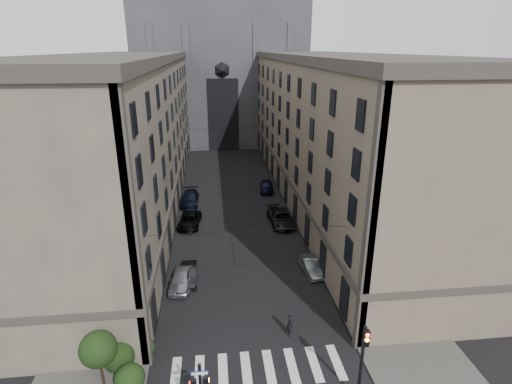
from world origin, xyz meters
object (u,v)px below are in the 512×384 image
object	(u,v)px
car_left_near	(181,278)
car_right_far	(266,186)
gothic_tower	(220,56)
car_right_midfar	(278,216)
car_left_midfar	(190,221)
traffic_light_right	(363,355)
car_left_far	(190,198)
pedestrian	(290,323)
car_right_midnear	(281,218)
car_right_near	(311,266)
car_left_midnear	(189,274)

from	to	relation	value
car_left_near	car_right_far	size ratio (longest dim) A/B	0.99
gothic_tower	car_right_midfar	bearing A→B (deg)	-83.89
car_left_near	car_left_midfar	xyz separation A→B (m)	(0.17, 12.47, -0.06)
traffic_light_right	car_left_far	bearing A→B (deg)	108.89
gothic_tower	pedestrian	xyz separation A→B (m)	(2.68, -66.96, -16.80)
car_right_midfar	car_right_midnear	bearing A→B (deg)	-81.01
car_right_far	pedestrian	distance (m)	30.58
car_left_near	pedestrian	world-z (taller)	pedestrian
car_left_midfar	car_left_far	distance (m)	6.99
car_right_near	pedestrian	size ratio (longest dim) A/B	1.98
car_right_midnear	car_left_midnear	bearing A→B (deg)	-135.51
car_left_midnear	car_right_far	distance (m)	24.58
gothic_tower	car_right_midnear	bearing A→B (deg)	-83.69
car_left_far	car_right_midfar	bearing A→B (deg)	-31.71
car_right_far	gothic_tower	bearing A→B (deg)	105.64
gothic_tower	traffic_light_right	size ratio (longest dim) A/B	11.15
car_left_near	car_right_midfar	xyz separation A→B (m)	(10.54, 12.71, -0.10)
car_right_far	pedestrian	size ratio (longest dim) A/B	2.26
car_left_midfar	car_right_midfar	xyz separation A→B (m)	(10.37, 0.24, -0.04)
car_left_midnear	car_right_near	bearing A→B (deg)	-1.24
car_left_midnear	car_right_far	bearing A→B (deg)	63.93
gothic_tower	car_left_midfar	distance (m)	50.57
pedestrian	car_left_midfar	bearing A→B (deg)	16.49
car_left_far	car_right_far	xyz separation A→B (m)	(10.75, 3.82, -0.03)
car_right_midnear	pedestrian	bearing A→B (deg)	-100.45
car_left_midnear	car_left_midfar	xyz separation A→B (m)	(-0.45, 11.63, 0.04)
traffic_light_right	car_right_midnear	size ratio (longest dim) A/B	0.94
car_left_far	car_right_far	size ratio (longest dim) A/B	1.23
car_left_midnear	car_left_midfar	bearing A→B (deg)	90.24
gothic_tower	car_left_near	bearing A→B (deg)	-95.26
car_left_far	car_right_far	bearing A→B (deg)	20.25
car_right_far	car_right_midnear	bearing A→B (deg)	-81.62
car_right_midnear	car_right_midfar	size ratio (longest dim) A/B	1.22
car_right_midfar	car_left_near	bearing A→B (deg)	-136.99
gothic_tower	traffic_light_right	xyz separation A→B (m)	(5.60, -73.04, -14.51)
car_left_near	car_left_far	size ratio (longest dim) A/B	0.81
car_left_near	car_right_midnear	distance (m)	15.99
car_right_near	pedestrian	world-z (taller)	pedestrian
car_right_near	car_right_far	world-z (taller)	car_right_far
gothic_tower	traffic_light_right	distance (m)	74.67
car_left_near	gothic_tower	bearing A→B (deg)	90.34
car_left_near	car_left_midfar	size ratio (longest dim) A/B	0.89
traffic_light_right	car_left_midnear	world-z (taller)	traffic_light_right
car_right_far	car_left_near	bearing A→B (deg)	-106.98
car_right_midnear	car_right_midfar	distance (m)	0.96
car_left_midnear	car_left_near	bearing A→B (deg)	-128.18
car_right_midnear	car_right_far	bearing A→B (deg)	88.21
gothic_tower	car_left_midfar	xyz separation A→B (m)	(-5.33, -47.29, -17.10)
car_right_near	traffic_light_right	bearing A→B (deg)	-99.18
traffic_light_right	car_left_midfar	world-z (taller)	traffic_light_right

